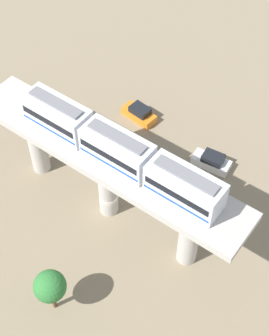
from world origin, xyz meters
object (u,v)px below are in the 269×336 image
at_px(parked_car_white, 212,161).
at_px(tree_mid_lot, 50,287).
at_px(train, 117,149).
at_px(parked_car_orange, 139,114).

relative_size(parked_car_white, tree_mid_lot, 0.83).
bearing_deg(tree_mid_lot, train, -173.43).
bearing_deg(parked_car_orange, tree_mid_lot, 24.54).
height_order(train, tree_mid_lot, train).
xyz_separation_m(parked_car_white, tree_mid_lot, (22.41, -2.72, 3.07)).
distance_m(train, parked_car_orange, 17.05).
bearing_deg(parked_car_white, parked_car_orange, -103.80).
bearing_deg(train, tree_mid_lot, 6.57).
distance_m(train, tree_mid_lot, 12.96).
xyz_separation_m(train, parked_car_white, (-11.22, 4.01, -9.48)).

